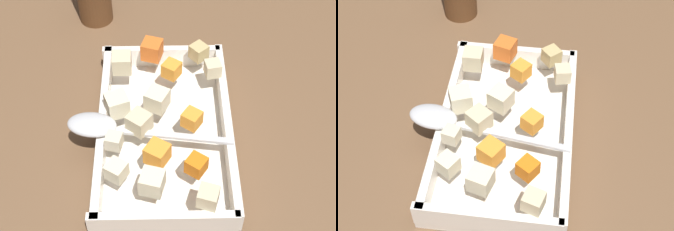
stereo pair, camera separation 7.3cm
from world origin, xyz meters
The scene contains 18 objects.
ground_plane centered at (0.00, 0.00, 0.00)m, with size 4.00×4.00×0.00m, color brown.
baking_dish centered at (0.00, 0.00, 0.02)m, with size 0.34×0.20×0.05m.
carrot_chunk_under_handle centered at (-0.10, 0.02, 0.07)m, with size 0.03×0.03×0.03m, color orange.
carrot_chunk_corner_se centered at (0.10, 0.05, 0.07)m, with size 0.03×0.03×0.03m, color orange.
carrot_chunk_rim_edge centered at (0.08, -0.01, 0.07)m, with size 0.03×0.03×0.03m, color orange.
carrot_chunk_mid_left centered at (0.01, 0.04, 0.07)m, with size 0.03×0.03×0.03m, color orange.
carrot_chunk_mid_right centered at (-0.14, -0.02, 0.07)m, with size 0.03×0.03×0.03m, color orange.
potato_chunk_near_spoon centered at (0.10, -0.06, 0.07)m, with size 0.03×0.03×0.03m, color beige.
potato_chunk_heap_top centered at (-0.14, 0.06, 0.07)m, with size 0.03×0.03×0.03m, color tan.
potato_chunk_far_right centered at (-0.11, -0.07, 0.07)m, with size 0.03×0.03×0.03m, color beige.
potato_chunk_front_center centered at (0.02, -0.03, 0.07)m, with size 0.03×0.03×0.03m, color beige.
potato_chunk_corner_nw centered at (0.15, 0.06, 0.07)m, with size 0.03×0.03×0.03m, color beige.
potato_chunk_far_left centered at (-0.10, 0.08, 0.07)m, with size 0.02×0.02×0.02m, color beige.
potato_chunk_heap_side centered at (-0.02, -0.07, 0.07)m, with size 0.03×0.03×0.03m, color beige.
potato_chunk_near_right centered at (-0.03, -0.01, 0.07)m, with size 0.03×0.03×0.03m, color beige.
potato_chunk_back_center centered at (0.12, -0.01, 0.07)m, with size 0.03×0.03×0.03m, color beige.
parsnip_chunk_corner_ne centered at (0.05, -0.07, 0.06)m, with size 0.02×0.02×0.02m, color beige.
serving_spoon centered at (0.02, -0.09, 0.06)m, with size 0.06×0.25×0.02m.
Camera 1 is at (0.50, -0.00, 0.64)m, focal length 53.84 mm.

